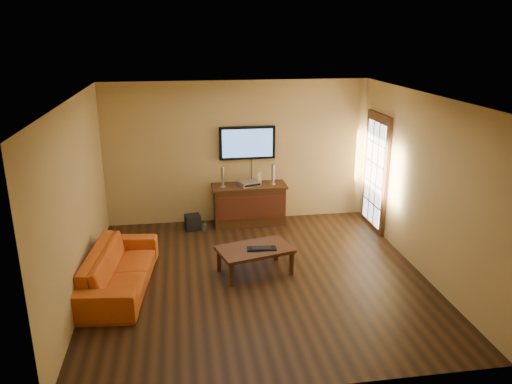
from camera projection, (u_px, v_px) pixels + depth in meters
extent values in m
plane|color=black|center=(258.00, 277.00, 7.54)|extent=(5.00, 5.00, 0.00)
plane|color=tan|center=(238.00, 152.00, 9.48)|extent=(5.00, 0.00, 5.00)
plane|color=tan|center=(77.00, 202.00, 6.76)|extent=(0.00, 5.00, 5.00)
plane|color=tan|center=(423.00, 185.00, 7.49)|extent=(0.00, 5.00, 5.00)
plane|color=white|center=(259.00, 98.00, 6.71)|extent=(5.00, 5.00, 0.00)
cube|color=#361C0C|center=(376.00, 174.00, 9.18)|extent=(0.06, 1.02, 2.22)
cube|color=white|center=(374.00, 174.00, 9.17)|extent=(0.01, 0.79, 1.89)
cube|color=#361C0C|center=(249.00, 205.00, 9.55)|extent=(1.33, 0.50, 0.73)
cube|color=#341409|center=(251.00, 208.00, 9.30)|extent=(1.22, 0.02, 0.44)
cube|color=#361C0C|center=(249.00, 186.00, 9.43)|extent=(1.41, 0.54, 0.04)
cube|color=black|center=(247.00, 143.00, 9.40)|extent=(1.06, 0.07, 0.63)
cube|color=#4979BE|center=(247.00, 143.00, 9.36)|extent=(0.96, 0.01, 0.53)
cube|color=#361C0C|center=(255.00, 250.00, 7.58)|extent=(1.23, 0.92, 0.05)
cube|color=#361C0C|center=(231.00, 275.00, 7.22)|extent=(0.06, 0.06, 0.36)
cube|color=#361C0C|center=(291.00, 263.00, 7.60)|extent=(0.06, 0.06, 0.36)
cube|color=#361C0C|center=(219.00, 260.00, 7.69)|extent=(0.06, 0.06, 0.36)
cube|color=#361C0C|center=(276.00, 250.00, 8.06)|extent=(0.06, 0.06, 0.36)
imported|color=#C55215|center=(119.00, 263.00, 7.13)|extent=(0.82, 2.10, 0.80)
cylinder|color=silver|center=(223.00, 186.00, 9.32)|extent=(0.10, 0.10, 0.02)
cylinder|color=silver|center=(223.00, 177.00, 9.26)|extent=(0.06, 0.06, 0.37)
cylinder|color=silver|center=(273.00, 184.00, 9.46)|extent=(0.11, 0.11, 0.02)
cylinder|color=silver|center=(273.00, 174.00, 9.40)|extent=(0.06, 0.06, 0.37)
cube|color=silver|center=(249.00, 183.00, 9.38)|extent=(0.45, 0.38, 0.09)
cube|color=white|center=(260.00, 179.00, 9.45)|extent=(0.09, 0.16, 0.21)
cube|color=black|center=(193.00, 222.00, 9.34)|extent=(0.31, 0.31, 0.27)
cylinder|color=white|center=(205.00, 228.00, 9.19)|extent=(0.07, 0.07, 0.18)
sphere|color=white|center=(205.00, 223.00, 9.16)|extent=(0.04, 0.04, 0.04)
cube|color=black|center=(262.00, 249.00, 7.53)|extent=(0.45, 0.19, 0.02)
cube|color=black|center=(262.00, 248.00, 7.53)|extent=(0.29, 0.13, 0.01)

